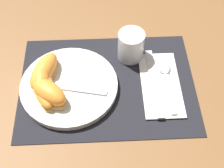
% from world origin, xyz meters
% --- Properties ---
extents(ground_plane, '(3.00, 3.00, 0.00)m').
position_xyz_m(ground_plane, '(0.00, 0.00, 0.00)').
color(ground_plane, brown).
extents(placemat, '(0.44, 0.32, 0.00)m').
position_xyz_m(placemat, '(0.00, 0.00, 0.00)').
color(placemat, black).
rests_on(placemat, ground_plane).
extents(plate, '(0.24, 0.24, 0.02)m').
position_xyz_m(plate, '(-0.10, -0.01, 0.01)').
color(plate, white).
rests_on(plate, placemat).
extents(juice_glass, '(0.07, 0.07, 0.08)m').
position_xyz_m(juice_glass, '(0.07, 0.09, 0.04)').
color(juice_glass, silver).
rests_on(juice_glass, placemat).
extents(napkin, '(0.10, 0.20, 0.00)m').
position_xyz_m(napkin, '(0.14, -0.01, 0.01)').
color(napkin, white).
rests_on(napkin, placemat).
extents(knife, '(0.02, 0.21, 0.01)m').
position_xyz_m(knife, '(0.12, -0.01, 0.01)').
color(knife, silver).
rests_on(knife, napkin).
extents(spoon, '(0.04, 0.18, 0.01)m').
position_xyz_m(spoon, '(0.15, 0.02, 0.01)').
color(spoon, silver).
rests_on(spoon, napkin).
extents(fork, '(0.18, 0.06, 0.00)m').
position_xyz_m(fork, '(-0.10, -0.02, 0.02)').
color(fork, silver).
rests_on(fork, plate).
extents(citrus_wedge_0, '(0.09, 0.13, 0.05)m').
position_xyz_m(citrus_wedge_0, '(-0.16, 0.02, 0.04)').
color(citrus_wedge_0, '#F4DB84').
rests_on(citrus_wedge_0, plate).
extents(citrus_wedge_1, '(0.05, 0.11, 0.05)m').
position_xyz_m(citrus_wedge_1, '(-0.16, -0.01, 0.04)').
color(citrus_wedge_1, '#F4DB84').
rests_on(citrus_wedge_1, plate).
extents(citrus_wedge_2, '(0.09, 0.14, 0.04)m').
position_xyz_m(citrus_wedge_2, '(-0.15, -0.03, 0.04)').
color(citrus_wedge_2, '#F4DB84').
rests_on(citrus_wedge_2, plate).
extents(citrus_wedge_3, '(0.11, 0.11, 0.05)m').
position_xyz_m(citrus_wedge_3, '(-0.14, -0.05, 0.04)').
color(citrus_wedge_3, '#F4DB84').
rests_on(citrus_wedge_3, plate).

